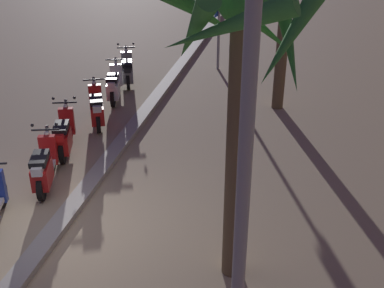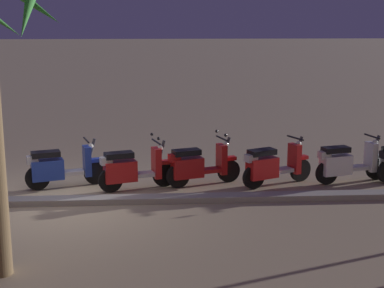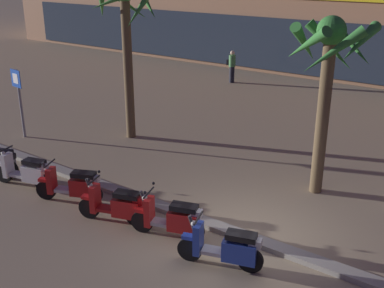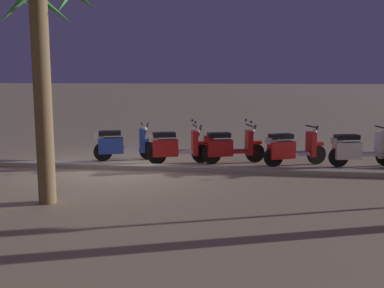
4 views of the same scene
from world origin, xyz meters
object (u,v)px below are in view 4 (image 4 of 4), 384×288
Objects in this scene: scooter_red_mid_centre at (229,147)px; palm_tree_far_corner at (38,13)px; scooter_white_gap_after_mid at (357,149)px; scooter_red_second_in_line at (174,147)px; scooter_red_last_in_row at (291,149)px; scooter_blue_mid_rear at (121,144)px.

palm_tree_far_corner reaches higher than scooter_red_mid_centre.
scooter_red_second_in_line is (4.79, 0.28, 0.01)m from scooter_white_gap_after_mid.
palm_tree_far_corner is (1.72, 4.04, 3.01)m from scooter_red_second_in_line.
scooter_red_last_in_row is (1.72, 0.16, 0.01)m from scooter_white_gap_after_mid.
scooter_white_gap_after_mid is at bearing -179.88° from scooter_blue_mid_rear.
scooter_red_mid_centre reaches higher than scooter_blue_mid_rear.
scooter_red_mid_centre reaches higher than scooter_red_last_in_row.
scooter_red_second_in_line reaches higher than scooter_red_last_in_row.
scooter_blue_mid_rear is at bearing -92.12° from palm_tree_far_corner.
scooter_red_mid_centre reaches higher than scooter_white_gap_after_mid.
scooter_white_gap_after_mid and scooter_blue_mid_rear have the same top height.
scooter_red_mid_centre and scooter_red_second_in_line have the same top height.
scooter_white_gap_after_mid is 1.03× the size of scooter_blue_mid_rear.
scooter_blue_mid_rear is 0.38× the size of palm_tree_far_corner.
scooter_white_gap_after_mid is 6.36m from scooter_blue_mid_rear.
scooter_blue_mid_rear is (4.64, -0.14, -0.01)m from scooter_red_last_in_row.
scooter_red_mid_centre is (1.63, -0.13, -0.00)m from scooter_red_last_in_row.
scooter_red_second_in_line is at bearing -113.12° from palm_tree_far_corner.
scooter_red_mid_centre is at bearing -170.15° from scooter_red_second_in_line.
scooter_red_last_in_row is 0.99× the size of scooter_red_mid_centre.
scooter_red_second_in_line reaches higher than scooter_white_gap_after_mid.
scooter_red_mid_centre is at bearing -126.49° from palm_tree_far_corner.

